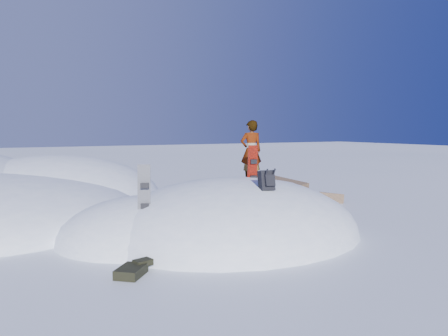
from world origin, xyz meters
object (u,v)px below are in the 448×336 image
snowboard_dark (144,198)px  person (251,151)px  snowboard_red (252,171)px  backpack (267,181)px

snowboard_dark → person: (3.68, 1.31, 0.94)m
snowboard_dark → snowboard_red: bearing=33.3°
snowboard_dark → backpack: (2.73, -0.95, 0.35)m
snowboard_dark → backpack: snowboard_dark is taller
snowboard_red → snowboard_dark: 3.26m
snowboard_red → backpack: bearing=-97.8°
snowboard_red → snowboard_dark: bearing=-161.3°
snowboard_red → backpack: (-0.47, -1.40, -0.08)m
snowboard_red → person: person is taller
backpack → snowboard_red: bearing=80.8°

